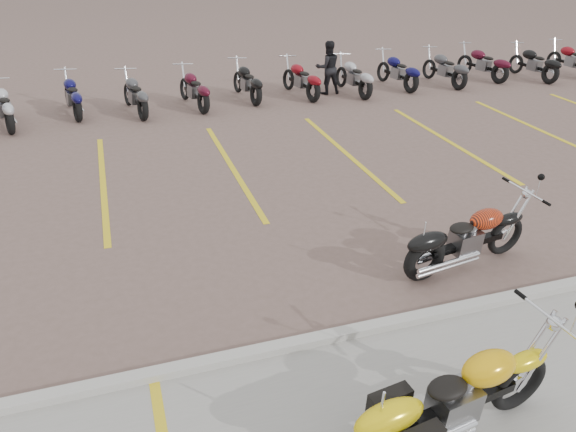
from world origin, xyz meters
name	(u,v)px	position (x,y,z in m)	size (l,w,h in m)	color
ground	(289,260)	(0.00, 0.00, 0.00)	(100.00, 100.00, 0.00)	#6F564F
curb	(337,335)	(0.00, -2.00, 0.06)	(60.00, 0.18, 0.12)	#ADAAA3
parking_stripes	(232,167)	(0.00, 4.00, 0.00)	(38.00, 5.50, 0.01)	gold
yellow_cruiser	(450,402)	(0.45, -3.78, 0.50)	(2.44, 0.53, 1.01)	black
flame_cruiser	(463,241)	(2.43, -1.01, 0.47)	(2.27, 0.51, 0.94)	black
person_b	(328,68)	(4.19, 9.01, 0.80)	(0.78, 0.61, 1.60)	black
bg_bike_row	(275,81)	(2.44, 8.85, 0.55)	(22.36, 2.07, 1.10)	black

